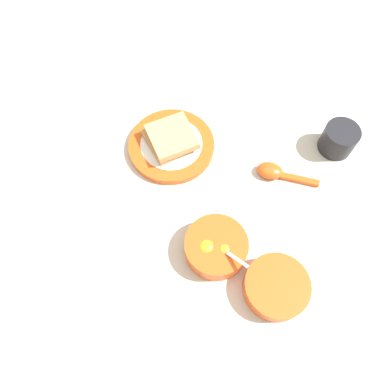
{
  "coord_description": "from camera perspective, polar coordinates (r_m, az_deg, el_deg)",
  "views": [
    {
      "loc": [
        -0.34,
        -0.23,
        0.78
      ],
      "look_at": [
        -0.1,
        0.07,
        0.02
      ],
      "focal_mm": 35.0,
      "sensor_mm": 36.0,
      "label": 1
    }
  ],
  "objects": [
    {
      "name": "egg_bowl",
      "position": [
        0.79,
        3.66,
        -8.36
      ],
      "size": [
        0.13,
        0.15,
        0.07
      ],
      "color": "#DB5119",
      "rests_on": "ground_plane"
    },
    {
      "name": "ground_plane",
      "position": [
        0.88,
        8.1,
        0.12
      ],
      "size": [
        3.0,
        3.0,
        0.0
      ],
      "primitive_type": "plane",
      "color": "beige"
    },
    {
      "name": "toast_plate",
      "position": [
        0.92,
        -3.15,
        7.09
      ],
      "size": [
        0.21,
        0.21,
        0.02
      ],
      "color": "#DB5119",
      "rests_on": "ground_plane"
    },
    {
      "name": "toast_sandwich",
      "position": [
        0.9,
        -3.26,
        8.2
      ],
      "size": [
        0.12,
        0.13,
        0.04
      ],
      "color": "tan",
      "rests_on": "toast_plate"
    },
    {
      "name": "soup_spoon",
      "position": [
        0.9,
        12.68,
        2.84
      ],
      "size": [
        0.11,
        0.13,
        0.03
      ],
      "color": "#DB5119",
      "rests_on": "ground_plane"
    },
    {
      "name": "drinking_cup",
      "position": [
        0.96,
        21.48,
        7.55
      ],
      "size": [
        0.08,
        0.08,
        0.07
      ],
      "color": "black",
      "rests_on": "ground_plane"
    },
    {
      "name": "congee_bowl",
      "position": [
        0.79,
        12.72,
        -13.91
      ],
      "size": [
        0.13,
        0.13,
        0.04
      ],
      "color": "#DB5119",
      "rests_on": "ground_plane"
    }
  ]
}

